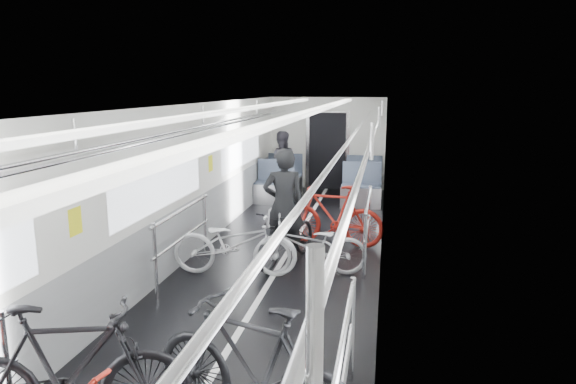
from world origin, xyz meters
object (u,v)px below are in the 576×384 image
(bike_left_mid, at_px, (70,371))
(bike_right_mid, at_px, (310,246))
(bike_right_far, at_px, (332,215))
(bike_aisle, at_px, (288,236))
(person_seated, at_px, (281,164))
(bike_left_far, at_px, (235,243))
(bike_right_near, at_px, (253,368))
(person_standing, at_px, (284,205))

(bike_left_mid, distance_m, bike_right_mid, 3.99)
(bike_right_far, relative_size, bike_aisle, 1.09)
(bike_right_far, height_order, person_seated, person_seated)
(bike_left_far, bearing_deg, person_seated, -0.38)
(bike_left_far, relative_size, bike_aisle, 1.12)
(bike_right_near, bearing_deg, bike_left_mid, -58.95)
(bike_left_mid, bearing_deg, bike_right_mid, -35.05)
(bike_left_far, xyz_separation_m, bike_right_far, (1.22, 1.66, 0.06))
(bike_right_near, relative_size, bike_aisle, 1.14)
(bike_left_mid, height_order, bike_right_mid, bike_left_mid)
(bike_right_near, xyz_separation_m, person_standing, (-0.57, 4.05, 0.33))
(bike_left_far, xyz_separation_m, bike_aisle, (0.64, 0.66, -0.05))
(bike_right_mid, relative_size, bike_aisle, 1.02)
(bike_left_mid, distance_m, bike_right_far, 5.45)
(bike_left_far, xyz_separation_m, bike_right_mid, (1.06, 0.18, -0.04))
(bike_right_near, bearing_deg, bike_right_mid, -160.77)
(bike_right_near, bearing_deg, bike_aisle, -154.84)
(bike_aisle, bearing_deg, bike_right_near, -63.68)
(bike_right_near, relative_size, bike_right_far, 1.04)
(bike_right_far, bearing_deg, bike_left_far, -28.90)
(bike_left_far, distance_m, bike_aisle, 0.92)
(bike_aisle, xyz_separation_m, person_standing, (-0.08, 0.10, 0.46))
(bike_right_near, bearing_deg, person_seated, -151.71)
(person_standing, bearing_deg, person_seated, -93.45)
(bike_left_mid, height_order, person_seated, person_seated)
(bike_aisle, bearing_deg, bike_left_mid, -82.06)
(bike_left_far, bearing_deg, bike_right_mid, -85.64)
(bike_aisle, relative_size, person_seated, 1.00)
(person_standing, bearing_deg, bike_right_far, -141.51)
(bike_right_far, bearing_deg, person_seated, -149.02)
(bike_right_far, distance_m, person_seated, 4.16)
(bike_right_near, xyz_separation_m, person_seated, (-1.58, 8.76, 0.25))
(bike_left_far, bearing_deg, bike_right_far, -41.31)
(bike_right_mid, distance_m, person_standing, 0.89)
(bike_left_far, bearing_deg, bike_right_near, -166.11)
(bike_left_mid, distance_m, person_standing, 4.44)
(bike_left_mid, xyz_separation_m, bike_aisle, (0.85, 4.26, -0.13))
(bike_right_near, height_order, bike_right_mid, bike_right_near)
(bike_aisle, bearing_deg, person_seated, 121.98)
(bike_right_far, xyz_separation_m, person_standing, (-0.66, -0.90, 0.35))
(bike_right_far, height_order, bike_aisle, bike_right_far)
(bike_left_mid, bearing_deg, bike_left_far, -19.79)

